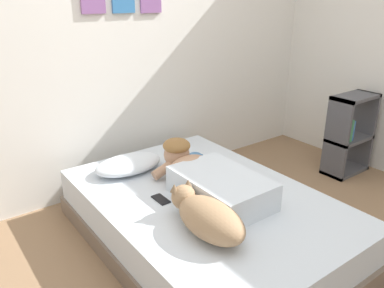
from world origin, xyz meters
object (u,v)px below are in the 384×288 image
object	(u,v)px
bookshelf	(349,134)
coffee_cup	(195,158)
dog	(207,216)
cell_phone	(161,199)
person_lying	(207,178)
pillow	(129,164)
bed	(206,219)

from	to	relation	value
bookshelf	coffee_cup	bearing A→B (deg)	165.94
dog	cell_phone	size ratio (longest dim) A/B	4.11
person_lying	bookshelf	distance (m)	1.72
pillow	coffee_cup	world-z (taller)	pillow
bed	bookshelf	xyz separation A→B (m)	(1.75, 0.09, 0.21)
bed	coffee_cup	xyz separation A→B (m)	(0.26, 0.46, 0.22)
bookshelf	pillow	bearing A→B (deg)	164.42
person_lying	cell_phone	xyz separation A→B (m)	(-0.30, 0.10, -0.10)
dog	coffee_cup	size ratio (longest dim) A/B	4.60
person_lying	coffee_cup	bearing A→B (deg)	62.29
bed	dog	world-z (taller)	dog
cell_phone	bookshelf	size ratio (longest dim) A/B	0.19
pillow	bed	bearing A→B (deg)	-70.10
cell_phone	bookshelf	world-z (taller)	bookshelf
coffee_cup	cell_phone	world-z (taller)	coffee_cup
bookshelf	person_lying	bearing A→B (deg)	-178.23
person_lying	coffee_cup	distance (m)	0.49
cell_phone	pillow	bearing A→B (deg)	85.59
dog	bookshelf	distance (m)	2.05
bed	cell_phone	world-z (taller)	cell_phone
pillow	dog	world-z (taller)	dog
pillow	dog	distance (m)	0.97
bed	person_lying	distance (m)	0.29
pillow	dog	xyz separation A→B (m)	(-0.02, -0.97, 0.05)
bed	coffee_cup	bearing A→B (deg)	60.88
pillow	cell_phone	distance (m)	0.51
coffee_cup	person_lying	bearing A→B (deg)	-117.71
pillow	bookshelf	xyz separation A→B (m)	(1.98, -0.55, -0.03)
coffee_cup	cell_phone	distance (m)	0.62
dog	cell_phone	xyz separation A→B (m)	(-0.02, 0.46, -0.10)
person_lying	bookshelf	size ratio (longest dim) A/B	1.23
dog	bookshelf	xyz separation A→B (m)	(2.00, 0.42, -0.08)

